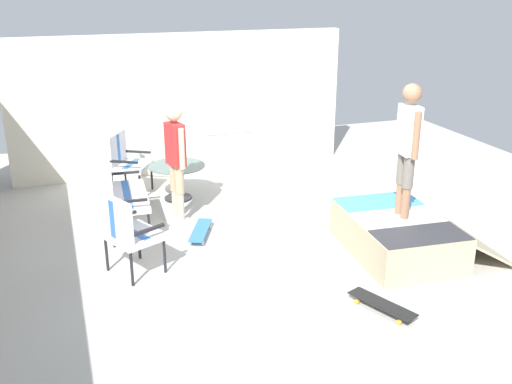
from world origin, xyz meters
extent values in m
cube|color=beige|center=(0.00, 0.00, -0.05)|extent=(12.00, 12.00, 0.10)
cube|color=silver|center=(3.80, 0.50, 1.24)|extent=(0.20, 6.00, 2.47)
cube|color=silver|center=(3.69, -0.40, 1.35)|extent=(0.03, 1.10, 1.40)
cube|color=tan|center=(-0.56, -1.32, 0.25)|extent=(1.81, 1.28, 0.50)
cube|color=#333338|center=(-1.13, -1.28, 0.51)|extent=(0.64, 1.15, 0.01)
cube|color=silver|center=(-0.56, -1.32, 0.51)|extent=(0.64, 1.15, 0.01)
cube|color=#4C99D8|center=(0.02, -1.36, 0.51)|extent=(0.64, 1.15, 0.01)
cylinder|color=#B2B2B7|center=(-0.52, -0.77, 0.47)|extent=(1.66, 0.17, 0.05)
cube|color=tan|center=(-0.62, -2.21, 0.22)|extent=(1.73, 0.83, 0.42)
cylinder|color=black|center=(0.78, 1.66, 0.22)|extent=(0.04, 0.04, 0.44)
cylinder|color=black|center=(1.95, 1.58, 0.22)|extent=(0.04, 0.04, 0.44)
cylinder|color=black|center=(0.81, 2.12, 0.22)|extent=(0.04, 0.04, 0.44)
cylinder|color=black|center=(1.98, 2.05, 0.22)|extent=(0.04, 0.04, 0.44)
cube|color=silver|center=(1.38, 1.85, 0.48)|extent=(1.28, 0.63, 0.08)
cube|color=#3872C6|center=(1.38, 1.85, 0.52)|extent=(1.21, 0.18, 0.00)
cube|color=silver|center=(1.39, 2.09, 0.77)|extent=(1.25, 0.16, 0.50)
cube|color=#3872C6|center=(1.39, 2.09, 0.77)|extent=(0.11, 0.09, 0.46)
cube|color=black|center=(0.78, 1.89, 0.64)|extent=(0.07, 0.47, 0.04)
cube|color=black|center=(1.98, 1.82, 0.64)|extent=(0.07, 0.47, 0.04)
cylinder|color=black|center=(2.45, 1.53, 0.22)|extent=(0.04, 0.04, 0.44)
cylinder|color=black|center=(2.92, 1.26, 0.22)|extent=(0.04, 0.04, 0.44)
cylinder|color=black|center=(2.68, 1.94, 0.22)|extent=(0.04, 0.04, 0.44)
cylinder|color=black|center=(3.15, 1.67, 0.22)|extent=(0.04, 0.04, 0.44)
cube|color=silver|center=(2.80, 1.60, 0.48)|extent=(0.81, 0.78, 0.08)
cube|color=#3872C6|center=(2.80, 1.60, 0.52)|extent=(0.55, 0.37, 0.00)
cube|color=silver|center=(2.92, 1.80, 0.77)|extent=(0.58, 0.38, 0.50)
cube|color=#3872C6|center=(2.92, 1.80, 0.77)|extent=(0.13, 0.12, 0.46)
cube|color=black|center=(2.55, 1.74, 0.64)|extent=(0.27, 0.43, 0.04)
cube|color=black|center=(3.05, 1.46, 0.64)|extent=(0.27, 0.43, 0.04)
cylinder|color=black|center=(-0.12, 1.62, 0.22)|extent=(0.04, 0.04, 0.44)
cylinder|color=black|center=(0.36, 1.85, 0.22)|extent=(0.04, 0.04, 0.44)
cylinder|color=black|center=(-0.33, 2.04, 0.22)|extent=(0.04, 0.04, 0.44)
cylinder|color=black|center=(0.16, 2.28, 0.22)|extent=(0.04, 0.04, 0.44)
cube|color=silver|center=(0.02, 1.95, 0.48)|extent=(0.80, 0.77, 0.08)
cube|color=#3872C6|center=(0.02, 1.95, 0.52)|extent=(0.57, 0.34, 0.00)
cube|color=silver|center=(-0.08, 2.16, 0.77)|extent=(0.59, 0.34, 0.50)
cube|color=#3872C6|center=(-0.08, 2.16, 0.77)|extent=(0.13, 0.12, 0.46)
cube|color=black|center=(-0.24, 1.82, 0.64)|extent=(0.24, 0.44, 0.04)
cube|color=black|center=(0.28, 2.07, 0.64)|extent=(0.24, 0.44, 0.04)
cylinder|color=black|center=(2.33, 0.94, 0.28)|extent=(0.06, 0.06, 0.55)
cylinder|color=black|center=(2.33, 0.94, 0.01)|extent=(0.44, 0.44, 0.03)
cylinder|color=slate|center=(2.33, 0.94, 0.56)|extent=(0.90, 0.90, 0.02)
cube|color=silver|center=(1.33, 1.11, 0.03)|extent=(0.17, 0.26, 0.05)
cylinder|color=beige|center=(1.33, 1.11, 0.25)|extent=(0.10, 0.10, 0.41)
cylinder|color=tan|center=(1.33, 1.11, 0.66)|extent=(0.13, 0.13, 0.41)
cube|color=silver|center=(1.50, 1.15, 0.03)|extent=(0.17, 0.26, 0.05)
cylinder|color=beige|center=(1.50, 1.15, 0.25)|extent=(0.10, 0.10, 0.41)
cylinder|color=tan|center=(1.50, 1.15, 0.66)|extent=(0.13, 0.13, 0.41)
cube|color=red|center=(1.42, 1.13, 1.17)|extent=(0.36, 0.26, 0.60)
sphere|color=beige|center=(1.42, 1.13, 1.62)|extent=(0.23, 0.23, 0.23)
cylinder|color=beige|center=(1.22, 1.08, 1.15)|extent=(0.08, 0.08, 0.57)
cylinder|color=beige|center=(1.61, 1.18, 1.15)|extent=(0.08, 0.08, 0.57)
cube|color=silver|center=(-0.56, -1.32, 0.54)|extent=(0.14, 0.25, 0.05)
cylinder|color=#9E7051|center=(-0.56, -1.32, 0.76)|extent=(0.10, 0.10, 0.41)
cylinder|color=slate|center=(-0.56, -1.32, 1.17)|extent=(0.13, 0.13, 0.41)
cube|color=silver|center=(-0.73, -1.30, 0.54)|extent=(0.14, 0.25, 0.05)
cylinder|color=#9E7051|center=(-0.73, -1.30, 0.76)|extent=(0.10, 0.10, 0.41)
cylinder|color=slate|center=(-0.73, -1.30, 1.17)|extent=(0.13, 0.13, 0.41)
cube|color=silver|center=(-0.65, -1.31, 1.67)|extent=(0.34, 0.22, 0.60)
sphere|color=#9E7051|center=(-0.65, -1.31, 2.11)|extent=(0.23, 0.23, 0.23)
cylinder|color=#9E7051|center=(-0.45, -1.33, 1.65)|extent=(0.08, 0.08, 0.57)
cylinder|color=#9E7051|center=(-0.85, -1.29, 1.65)|extent=(0.08, 0.08, 0.57)
cube|color=#3372B2|center=(0.78, 0.95, 0.09)|extent=(0.81, 0.51, 0.02)
cylinder|color=silver|center=(1.00, 0.77, 0.03)|extent=(0.06, 0.05, 0.06)
cylinder|color=silver|center=(1.07, 0.91, 0.03)|extent=(0.06, 0.05, 0.06)
cylinder|color=silver|center=(0.49, 1.00, 0.03)|extent=(0.06, 0.05, 0.06)
cylinder|color=silver|center=(0.56, 1.14, 0.03)|extent=(0.06, 0.05, 0.06)
cube|color=black|center=(-1.77, -0.42, 0.09)|extent=(0.82, 0.49, 0.02)
cylinder|color=gold|center=(-1.48, -0.39, 0.03)|extent=(0.06, 0.05, 0.06)
cylinder|color=gold|center=(-1.54, -0.24, 0.03)|extent=(0.06, 0.05, 0.06)
cylinder|color=gold|center=(-2.00, -0.60, 0.03)|extent=(0.06, 0.05, 0.06)
cylinder|color=gold|center=(-2.06, -0.45, 0.03)|extent=(0.06, 0.05, 0.06)
camera|label=1|loc=(-6.62, 2.68, 3.43)|focal=41.80mm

